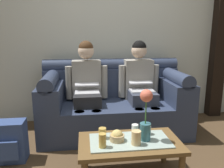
# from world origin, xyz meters

# --- Properties ---
(back_wall_patterned) EXTENTS (6.00, 0.12, 2.90)m
(back_wall_patterned) POSITION_xyz_m (0.00, 1.70, 1.45)
(back_wall_patterned) COLOR silver
(back_wall_patterned) RESTS_ON ground_plane
(timber_pillar) EXTENTS (0.20, 0.20, 2.90)m
(timber_pillar) POSITION_xyz_m (1.70, 1.58, 1.45)
(timber_pillar) COLOR black
(timber_pillar) RESTS_ON ground_plane
(couch) EXTENTS (1.90, 0.88, 0.96)m
(couch) POSITION_xyz_m (-0.00, 1.17, 0.38)
(couch) COLOR #2D3851
(couch) RESTS_ON ground_plane
(person_left) EXTENTS (0.56, 0.67, 1.22)m
(person_left) POSITION_xyz_m (-0.36, 1.17, 0.66)
(person_left) COLOR #232326
(person_left) RESTS_ON ground_plane
(person_right) EXTENTS (0.56, 0.67, 1.22)m
(person_right) POSITION_xyz_m (0.36, 1.17, 0.66)
(person_right) COLOR #383D4C
(person_right) RESTS_ON ground_plane
(coffee_table) EXTENTS (0.92, 0.51, 0.37)m
(coffee_table) POSITION_xyz_m (0.00, 0.10, 0.31)
(coffee_table) COLOR brown
(coffee_table) RESTS_ON ground_plane
(flower_vase) EXTENTS (0.11, 0.11, 0.47)m
(flower_vase) POSITION_xyz_m (0.14, 0.08, 0.61)
(flower_vase) COLOR #336672
(flower_vase) RESTS_ON coffee_table
(snack_bowl) EXTENTS (0.13, 0.13, 0.11)m
(snack_bowl) POSITION_xyz_m (-0.12, 0.10, 0.41)
(snack_bowl) COLOR tan
(snack_bowl) RESTS_ON coffee_table
(cup_near_left) EXTENTS (0.07, 0.07, 0.10)m
(cup_near_left) POSITION_xyz_m (-0.24, 0.17, 0.42)
(cup_near_left) COLOR gold
(cup_near_left) RESTS_ON coffee_table
(cup_near_right) EXTENTS (0.06, 0.06, 0.10)m
(cup_near_right) POSITION_xyz_m (0.07, 0.20, 0.42)
(cup_near_right) COLOR white
(cup_near_right) RESTS_ON coffee_table
(cup_far_center) EXTENTS (0.06, 0.06, 0.12)m
(cup_far_center) POSITION_xyz_m (-0.25, 0.00, 0.43)
(cup_far_center) COLOR gold
(cup_far_center) RESTS_ON coffee_table
(cup_far_left) EXTENTS (0.08, 0.08, 0.12)m
(cup_far_left) POSITION_xyz_m (0.04, 0.01, 0.43)
(cup_far_left) COLOR #DBB77A
(cup_far_left) RESTS_ON coffee_table
(cup_far_right) EXTENTS (0.06, 0.06, 0.08)m
(cup_far_right) POSITION_xyz_m (0.19, 0.20, 0.41)
(cup_far_right) COLOR white
(cup_far_right) RESTS_ON coffee_table
(backpack_left) EXTENTS (0.32, 0.25, 0.43)m
(backpack_left) POSITION_xyz_m (-1.17, 0.52, 0.21)
(backpack_left) COLOR #33477A
(backpack_left) RESTS_ON ground_plane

